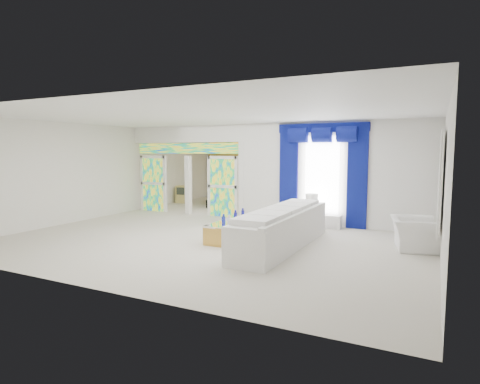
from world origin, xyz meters
The scene contains 22 objects.
floor centered at (0.00, 0.00, 0.00)m, with size 12.00×12.00×0.00m, color #B7AF9E.
dividing_wall centered at (2.15, 1.00, 1.50)m, with size 5.70×0.18×3.00m, color white.
dividing_header centered at (-2.85, 1.00, 2.73)m, with size 4.30×0.18×0.55m, color white.
stained_panel_left centered at (-4.28, 1.00, 1.00)m, with size 0.95×0.04×2.00m, color #994C3F.
stained_panel_right centered at (-1.42, 1.00, 1.00)m, with size 0.95×0.04×2.00m, color #994C3F.
stained_transom centered at (-2.85, 1.00, 2.25)m, with size 4.00×0.05×0.35m, color #994C3F.
window_pane centered at (1.90, 0.90, 1.45)m, with size 1.00×0.02×2.30m, color white.
blue_drape_left centered at (0.90, 0.87, 1.40)m, with size 0.55×0.10×2.80m, color #09044E.
blue_drape_right centered at (2.90, 0.87, 1.40)m, with size 0.55×0.10×2.80m, color #09044E.
blue_pelmet centered at (1.90, 0.87, 2.82)m, with size 2.60×0.12×0.25m, color #09044E.
wall_mirror centered at (4.94, -1.00, 1.55)m, with size 0.04×2.70×1.90m, color white.
gold_curtains centered at (0.00, 5.90, 1.50)m, with size 9.70×0.12×2.90m, color gold.
white_sofa centered at (1.81, -2.08, 0.38)m, with size 0.87×4.04×0.77m, color white.
coffee_table centered at (0.46, -1.78, 0.22)m, with size 0.65×1.96×0.44m, color #B78A39.
console_table centered at (1.99, 0.62, 0.18)m, with size 1.10×0.35×0.37m, color silver.
table_lamp centered at (1.69, 0.62, 0.66)m, with size 0.36×0.36×0.58m, color silver.
armchair centered at (4.48, -0.98, 0.35)m, with size 1.06×0.93×0.69m, color white.
grand_piano centered at (-2.42, 4.10, 0.51)m, with size 1.55×2.03×1.03m, color black.
piano_bench centered at (-2.42, 2.50, 0.16)m, with size 0.95×0.37×0.32m, color black.
tv_console centered at (-4.63, 3.37, 0.37)m, with size 0.50×0.46×0.73m, color tan.
chandelier centered at (-2.30, 3.40, 2.65)m, with size 0.60×0.60×0.60m, color gold.
decanters centered at (0.45, -1.90, 0.53)m, with size 0.18×1.13×0.24m.
Camera 1 is at (4.86, -10.40, 2.16)m, focal length 29.75 mm.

